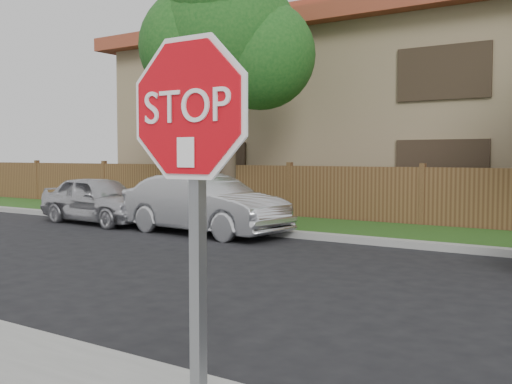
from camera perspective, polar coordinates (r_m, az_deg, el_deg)
The scene contains 4 objects.
tree_left at distance 17.05m, azimuth -2.93°, elevation 14.72°, with size 4.80×3.90×7.78m.
stop_sign at distance 3.04m, azimuth -6.16°, elevation 1.88°, with size 1.01×0.13×2.55m.
sedan_far_left at distance 17.28m, azimuth -14.71°, elevation -0.70°, with size 1.58×3.93×1.34m, color silver.
sedan_left at distance 14.46m, azimuth -4.94°, elevation -1.18°, with size 1.54×4.42×1.46m, color silver.
Camera 1 is at (1.08, -3.80, 1.92)m, focal length 42.00 mm.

